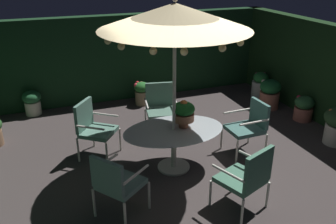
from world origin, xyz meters
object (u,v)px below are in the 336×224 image
object	(u,v)px
patio_chair_northeast	(250,124)
patio_chair_southeast	(93,125)
potted_plant_front_corner	(32,102)
potted_plant_back_right	(270,93)
patio_dining_table	(174,136)
centerpiece_planter	(184,112)
potted_plant_left_far	(142,92)
patio_umbrella	(175,17)
patio_chair_south	(116,182)
potted_plant_right_near	(260,84)
patio_chair_east	(161,105)
potted_plant_right_far	(304,108)
patio_chair_north	(247,176)

from	to	relation	value
patio_chair_northeast	patio_chair_southeast	xyz separation A→B (m)	(-2.65, 0.85, 0.03)
patio_chair_northeast	potted_plant_front_corner	size ratio (longest dim) A/B	1.71
potted_plant_front_corner	potted_plant_back_right	bearing A→B (deg)	-16.51
patio_chair_southeast	potted_plant_front_corner	xyz separation A→B (m)	(-1.00, 2.32, -0.28)
patio_dining_table	potted_plant_front_corner	size ratio (longest dim) A/B	2.99
patio_chair_northeast	centerpiece_planter	bearing A→B (deg)	-179.75
centerpiece_planter	potted_plant_front_corner	distance (m)	4.02
centerpiece_planter	potted_plant_back_right	size ratio (longest dim) A/B	0.68
potted_plant_left_far	patio_chair_northeast	bearing A→B (deg)	-68.15
patio_umbrella	potted_plant_front_corner	distance (m)	4.46
patio_chair_south	potted_plant_front_corner	bearing A→B (deg)	103.78
patio_chair_southeast	potted_plant_back_right	world-z (taller)	patio_chair_southeast
potted_plant_right_near	potted_plant_front_corner	bearing A→B (deg)	171.52
patio_chair_east	potted_plant_right_far	world-z (taller)	patio_chair_east
patio_umbrella	potted_plant_front_corner	size ratio (longest dim) A/B	4.94
patio_chair_east	potted_plant_left_far	size ratio (longest dim) A/B	1.72
patio_dining_table	potted_plant_right_far	distance (m)	3.48
patio_chair_south	patio_chair_southeast	bearing A→B (deg)	90.22
patio_chair_north	potted_plant_right_far	world-z (taller)	patio_chair_north
patio_chair_northeast	patio_chair_south	distance (m)	2.80
potted_plant_left_far	potted_plant_back_right	distance (m)	3.04
centerpiece_planter	potted_plant_back_right	distance (m)	3.38
potted_plant_right_far	patio_chair_north	bearing A→B (deg)	-142.29
patio_dining_table	patio_chair_east	size ratio (longest dim) A/B	1.73
patio_chair_northeast	potted_plant_right_near	world-z (taller)	patio_chair_northeast
potted_plant_right_near	patio_chair_south	bearing A→B (deg)	-143.85
centerpiece_planter	potted_plant_right_far	xyz separation A→B (m)	(3.19, 0.78, -0.71)
patio_umbrella	potted_plant_left_far	bearing A→B (deg)	83.85
patio_chair_south	potted_plant_left_far	xyz separation A→B (m)	(1.49, 3.81, -0.26)
potted_plant_front_corner	potted_plant_back_right	world-z (taller)	potted_plant_back_right
patio_chair_north	patio_chair_east	world-z (taller)	patio_chair_north
potted_plant_back_right	potted_plant_right_far	xyz separation A→B (m)	(0.29, -0.84, -0.08)
patio_chair_north	patio_chair_south	distance (m)	1.77
patio_dining_table	potted_plant_left_far	distance (m)	2.96
patio_chair_north	potted_plant_right_near	world-z (taller)	patio_chair_north
patio_dining_table	potted_plant_left_far	bearing A→B (deg)	83.85
patio_dining_table	patio_chair_northeast	distance (m)	1.47
patio_dining_table	potted_plant_front_corner	xyz separation A→B (m)	(-2.18, 3.21, -0.29)
patio_umbrella	patio_chair_east	world-z (taller)	patio_umbrella
potted_plant_front_corner	potted_plant_right_far	distance (m)	6.04
centerpiece_planter	patio_chair_north	distance (m)	1.52
patio_dining_table	potted_plant_right_near	world-z (taller)	patio_dining_table
patio_umbrella	centerpiece_planter	world-z (taller)	patio_umbrella
potted_plant_front_corner	patio_umbrella	bearing A→B (deg)	-55.87
patio_chair_east	potted_plant_front_corner	distance (m)	3.03
patio_chair_east	patio_chair_southeast	bearing A→B (deg)	-158.89
patio_chair_south	potted_plant_back_right	distance (m)	4.95
patio_dining_table	potted_plant_left_far	xyz separation A→B (m)	(0.32, 2.92, -0.28)
patio_chair_north	potted_plant_right_far	xyz separation A→B (m)	(2.84, 2.19, -0.28)
centerpiece_planter	patio_chair_south	bearing A→B (deg)	-145.81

